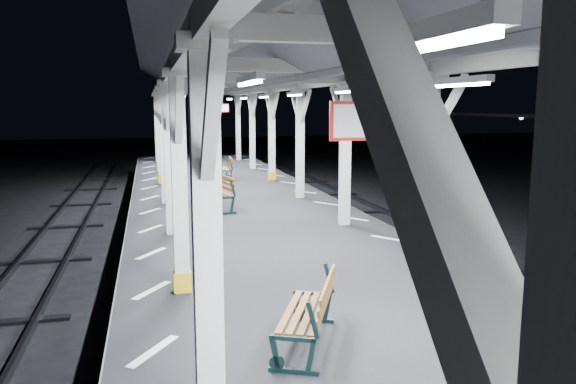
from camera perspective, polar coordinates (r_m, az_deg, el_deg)
name	(u,v)px	position (r m, az deg, el deg)	size (l,w,h in m)	color
platform	(353,368)	(7.50, 6.65, -17.36)	(6.00, 50.00, 1.00)	black
hazard_stripes_left	(153,351)	(6.88, -13.51, -15.43)	(1.00, 48.00, 0.01)	silver
hazard_stripes_right	(524,313)	(8.43, 22.84, -11.28)	(1.00, 48.00, 0.01)	silver
canopy	(360,38)	(6.75, 7.36, 15.24)	(5.40, 49.00, 4.65)	silver
bench_mid	(312,310)	(6.69, 2.46, -11.94)	(1.12, 1.59, 0.81)	black
bench_far	(218,192)	(15.23, -7.11, 0.04)	(0.94, 1.77, 0.91)	black
bench_extra	(226,168)	(21.53, -6.28, 2.49)	(0.61, 1.50, 0.80)	black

